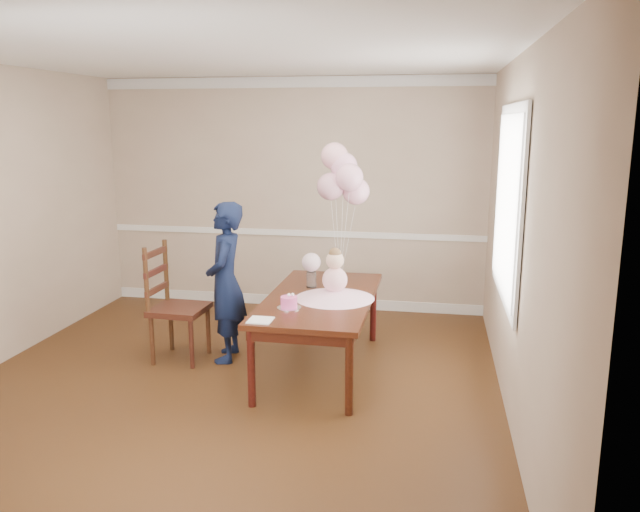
{
  "coord_description": "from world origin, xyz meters",
  "views": [
    {
      "loc": [
        1.64,
        -4.63,
        2.19
      ],
      "look_at": [
        0.69,
        0.57,
        1.05
      ],
      "focal_mm": 35.0,
      "sensor_mm": 36.0,
      "label": 1
    }
  ],
  "objects_px": {
    "dining_chair_seat": "(180,309)",
    "woman": "(226,282)",
    "birthday_cake": "(289,302)",
    "dining_table_top": "(320,298)"
  },
  "relations": [
    {
      "from": "dining_chair_seat",
      "to": "woman",
      "type": "height_order",
      "value": "woman"
    },
    {
      "from": "birthday_cake",
      "to": "woman",
      "type": "bearing_deg",
      "value": 144.64
    },
    {
      "from": "dining_table_top",
      "to": "woman",
      "type": "xyz_separation_m",
      "value": [
        -0.91,
        0.1,
        0.08
      ]
    },
    {
      "from": "birthday_cake",
      "to": "dining_table_top",
      "type": "bearing_deg",
      "value": 65.51
    },
    {
      "from": "dining_table_top",
      "to": "dining_chair_seat",
      "type": "relative_size",
      "value": 3.86
    },
    {
      "from": "birthday_cake",
      "to": "dining_chair_seat",
      "type": "relative_size",
      "value": 0.29
    },
    {
      "from": "dining_chair_seat",
      "to": "woman",
      "type": "distance_m",
      "value": 0.51
    },
    {
      "from": "dining_table_top",
      "to": "woman",
      "type": "height_order",
      "value": "woman"
    },
    {
      "from": "dining_table_top",
      "to": "woman",
      "type": "relative_size",
      "value": 1.23
    },
    {
      "from": "dining_table_top",
      "to": "birthday_cake",
      "type": "height_order",
      "value": "birthday_cake"
    }
  ]
}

